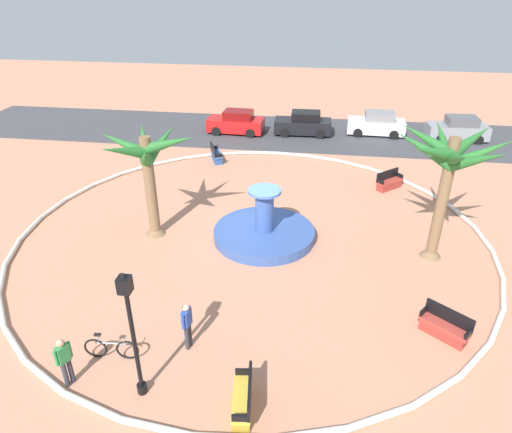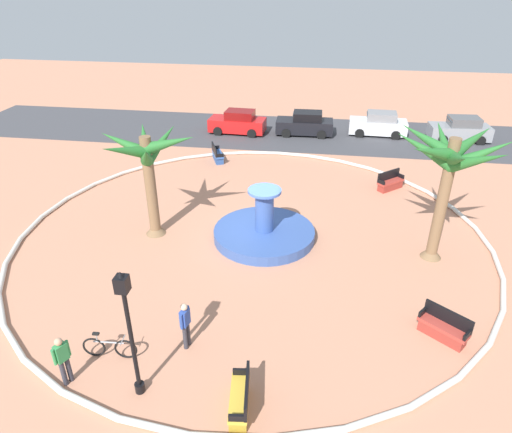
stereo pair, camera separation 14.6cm
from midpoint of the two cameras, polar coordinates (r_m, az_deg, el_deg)
ground_plane at (r=20.59m, az=-0.64°, el=-2.34°), size 80.00×80.00×0.00m
plaza_curb at (r=20.54m, az=-0.64°, el=-2.10°), size 20.67×20.67×0.20m
street_asphalt at (r=33.99m, az=3.22°, el=10.41°), size 48.00×8.00×0.03m
fountain at (r=20.19m, az=0.83°, el=-1.92°), size 4.46×4.46×2.39m
palm_tree_near_fountain at (r=19.74m, az=-13.64°, el=6.72°), size 4.13×3.82×4.83m
palm_tree_by_curb at (r=18.65m, az=22.73°, el=6.25°), size 4.33×4.45×5.42m
bench_east at (r=13.25m, az=-1.95°, el=-21.94°), size 0.69×1.65×1.00m
bench_west at (r=25.84m, az=16.09°, el=4.07°), size 1.52×1.44×1.00m
bench_north at (r=16.35m, az=22.18°, el=-12.72°), size 1.57×1.37×1.00m
bench_southeast at (r=28.73m, az=-5.14°, el=7.58°), size 1.07×1.67×1.00m
lamppost at (r=12.58m, az=-15.56°, el=-13.10°), size 0.32×0.32×4.14m
bicycle_red_frame at (r=15.17m, az=-17.87°, el=-15.38°), size 1.72×0.44×0.94m
person_cyclist_helmet at (r=14.46m, az=-23.04°, el=-16.10°), size 0.33×0.48×1.67m
person_cyclist_photo at (r=14.61m, az=-8.87°, el=-13.05°), size 0.27×0.52×1.69m
parked_car_leftmost at (r=33.65m, az=-2.62°, el=11.60°), size 4.08×2.08×1.67m
parked_car_second at (r=33.48m, az=5.79°, el=11.40°), size 4.04×1.99×1.67m
parked_car_third at (r=34.37m, az=14.67°, el=11.07°), size 4.06×2.04×1.67m
parked_car_rightmost at (r=35.05m, az=23.75°, el=9.93°), size 4.09×2.09×1.67m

